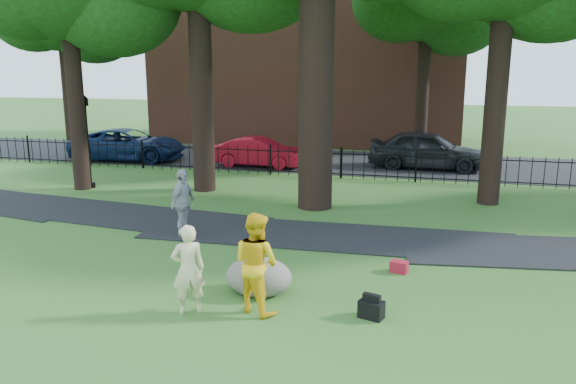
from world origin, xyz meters
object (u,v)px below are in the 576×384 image
(woman, at_px, (188,269))
(boulder, at_px, (259,274))
(man, at_px, (256,263))
(red_sedan, at_px, (259,152))
(lamppost, at_px, (87,143))

(woman, xyz_separation_m, boulder, (0.97, 1.22, -0.45))
(man, height_order, red_sedan, man)
(boulder, bearing_deg, man, -74.96)
(woman, bearing_deg, lamppost, -81.51)
(woman, height_order, man, man)
(woman, distance_m, man, 1.26)
(woman, xyz_separation_m, red_sedan, (-3.47, 15.14, -0.18))
(man, bearing_deg, lamppost, -17.54)
(woman, bearing_deg, man, 164.18)
(woman, xyz_separation_m, lamppost, (-8.29, 9.24, 0.86))
(lamppost, bearing_deg, red_sedan, 40.85)
(boulder, xyz_separation_m, red_sedan, (-4.44, 13.92, 0.27))
(woman, bearing_deg, boulder, -161.91)
(boulder, xyz_separation_m, lamppost, (-9.26, 8.02, 1.31))
(man, relative_size, red_sedan, 0.47)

